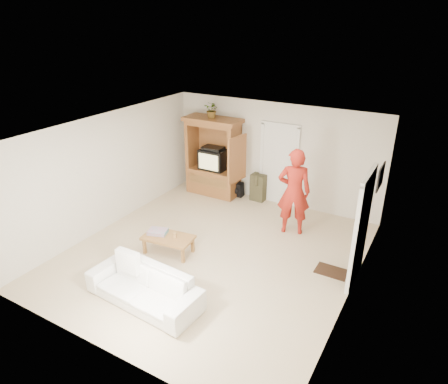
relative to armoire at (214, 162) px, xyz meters
The scene contains 19 objects.
floor 3.22m from the armoire, 59.36° to the right, with size 6.00×6.00×0.00m, color #C9B186.
ceiling 3.53m from the armoire, 59.36° to the right, with size 6.00×6.00×0.00m, color white.
wall_back 1.66m from the armoire, 12.11° to the left, with size 5.50×5.50×0.00m, color silver.
wall_front 5.89m from the armoire, 74.44° to the right, with size 5.50×5.50×0.00m, color silver.
wall_left 2.94m from the armoire, 113.79° to the right, with size 6.00×6.00×0.00m, color silver.
wall_right 5.09m from the armoire, 31.60° to the right, with size 6.00×6.00×0.00m, color silver.
armoire is the anchor object (origin of this frame).
door_back 1.76m from the armoire, 10.13° to the left, with size 0.85×0.05×2.04m, color white.
doorway_right 4.77m from the armoire, 25.61° to the right, with size 0.05×0.90×2.04m, color black.
framed_picture 4.43m from the armoire, 10.03° to the right, with size 0.03×0.60×0.48m, color black.
doormat 4.48m from the armoire, 28.01° to the right, with size 0.60×0.40×0.02m, color #382316.
plant 1.40m from the armoire, 126.74° to the right, with size 0.38×0.33×0.42m, color #4C7238.
man 2.80m from the armoire, 20.36° to the right, with size 0.72×0.47×1.97m, color #B02317.
sofa 4.74m from the armoire, 73.54° to the right, with size 2.06×0.81×0.60m, color white.
coffee_table 3.22m from the armoire, 76.17° to the right, with size 1.08×0.68×0.38m.
towel 3.15m from the armoire, 80.83° to the right, with size 0.38×0.28×0.08m, color #FF547A.
candle 3.19m from the armoire, 73.51° to the right, with size 0.08×0.08×0.10m, color tan.
backpack_black 0.97m from the armoire, 10.04° to the left, with size 0.32×0.19×0.40m, color black, non-canonical shape.
backpack_olive 1.37m from the armoire, ahead, with size 0.38×0.28×0.72m, color #47442B, non-canonical shape.
Camera 1 is at (3.69, -5.96, 4.52)m, focal length 32.00 mm.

